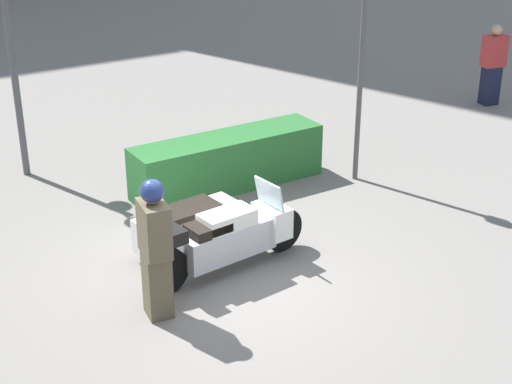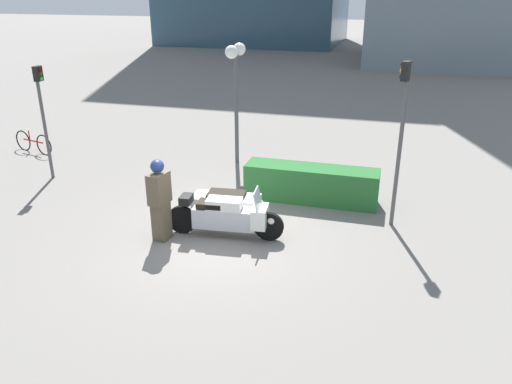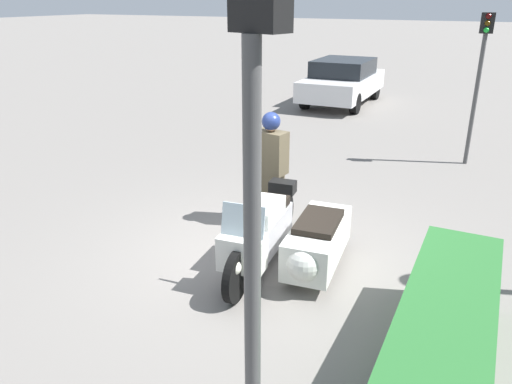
# 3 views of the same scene
# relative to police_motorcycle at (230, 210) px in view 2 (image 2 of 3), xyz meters

# --- Properties ---
(ground_plane) EXTENTS (160.00, 160.00, 0.00)m
(ground_plane) POSITION_rel_police_motorcycle_xyz_m (-0.23, -0.54, -0.46)
(ground_plane) COLOR slate
(police_motorcycle) EXTENTS (2.60, 1.38, 1.16)m
(police_motorcycle) POSITION_rel_police_motorcycle_xyz_m (0.00, 0.00, 0.00)
(police_motorcycle) COLOR black
(police_motorcycle) RESTS_ON ground
(officer_rider) EXTENTS (0.37, 0.54, 1.83)m
(officer_rider) POSITION_rel_police_motorcycle_xyz_m (-1.27, -0.88, 0.50)
(officer_rider) COLOR brown
(officer_rider) RESTS_ON ground
(hedge_bush_curbside) EXTENTS (3.37, 0.81, 0.91)m
(hedge_bush_curbside) POSITION_rel_police_motorcycle_xyz_m (1.48, 2.10, -0.01)
(hedge_bush_curbside) COLOR #28662D
(hedge_bush_curbside) RESTS_ON ground
(twin_lamp_post) EXTENTS (0.38, 1.10, 3.60)m
(twin_lamp_post) POSITION_rel_police_motorcycle_xyz_m (-1.28, 4.48, 2.42)
(twin_lamp_post) COLOR #4C4C51
(twin_lamp_post) RESTS_ON ground
(traffic_light_near) EXTENTS (0.22, 0.29, 3.71)m
(traffic_light_near) POSITION_rel_police_motorcycle_xyz_m (3.50, 1.22, 1.95)
(traffic_light_near) COLOR #4C4C4C
(traffic_light_near) RESTS_ON ground
(traffic_light_far) EXTENTS (0.23, 0.27, 3.17)m
(traffic_light_far) POSITION_rel_police_motorcycle_xyz_m (-5.97, 1.72, 1.64)
(traffic_light_far) COLOR #4C4C4C
(traffic_light_far) RESTS_ON ground
(bicycle_parked) EXTENTS (1.70, 0.46, 0.75)m
(bicycle_parked) POSITION_rel_police_motorcycle_xyz_m (-8.07, 3.57, -0.13)
(bicycle_parked) COLOR black
(bicycle_parked) RESTS_ON ground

